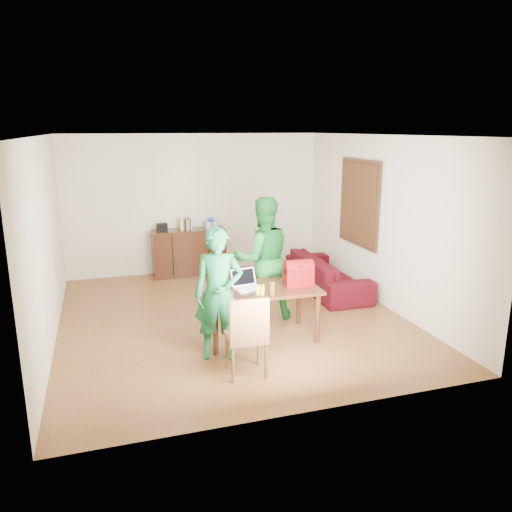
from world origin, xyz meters
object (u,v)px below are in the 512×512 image
object	(u,v)px
bottle	(272,287)
red_bag	(299,275)
person_near	(219,294)
sofa	(327,274)
chair	(246,351)
laptop	(249,286)
person_far	(263,259)
table	(260,294)

from	to	relation	value
bottle	red_bag	xyz separation A→B (m)	(0.47, 0.27, 0.04)
person_near	sofa	size ratio (longest dim) A/B	0.80
chair	laptop	size ratio (longest dim) A/B	2.55
person_far	table	bearing A→B (deg)	72.32
laptop	person_far	bearing A→B (deg)	49.12
chair	laptop	world-z (taller)	chair
chair	red_bag	bearing A→B (deg)	45.15
chair	bottle	world-z (taller)	chair
person_far	sofa	distance (m)	1.85
chair	laptop	distance (m)	1.09
chair	person_far	world-z (taller)	person_far
table	person_near	distance (m)	0.80
table	red_bag	size ratio (longest dim) A/B	4.09
chair	bottle	distance (m)	0.98
table	person_near	xyz separation A→B (m)	(-0.67, -0.40, 0.19)
table	red_bag	distance (m)	0.57
laptop	bottle	bearing A→B (deg)	-64.32
chair	person_far	distance (m)	1.94
table	person_near	world-z (taller)	person_near
person_near	laptop	world-z (taller)	person_near
person_near	person_far	xyz separation A→B (m)	(0.94, 1.12, 0.09)
red_bag	sofa	distance (m)	2.17
table	laptop	xyz separation A→B (m)	(-0.17, -0.02, 0.13)
red_bag	bottle	bearing A→B (deg)	-145.50
chair	sofa	distance (m)	3.42
person_far	sofa	world-z (taller)	person_far
laptop	person_near	bearing A→B (deg)	-152.47
table	chair	world-z (taller)	chair
person_near	bottle	distance (m)	0.72
sofa	person_near	bearing A→B (deg)	130.90
table	chair	size ratio (longest dim) A/B	1.58
red_bag	laptop	bearing A→B (deg)	-178.78
person_near	red_bag	bearing A→B (deg)	30.80
person_near	sofa	world-z (taller)	person_near
sofa	bottle	bearing A→B (deg)	139.92
person_far	bottle	xyz separation A→B (m)	(-0.22, -1.05, -0.10)
table	person_far	distance (m)	0.82
person_far	bottle	size ratio (longest dim) A/B	9.18
person_near	laptop	size ratio (longest dim) A/B	4.28
chair	red_bag	size ratio (longest dim) A/B	2.58
chair	bottle	xyz separation A→B (m)	(0.53, 0.62, 0.53)
bottle	chair	bearing A→B (deg)	-130.47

